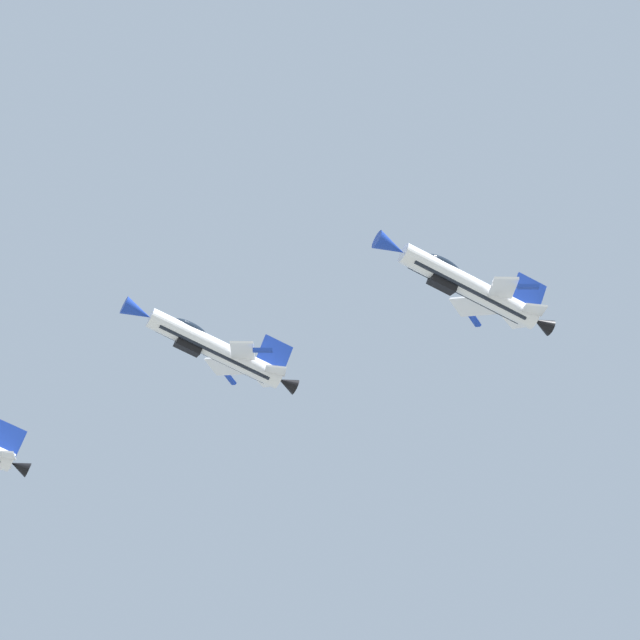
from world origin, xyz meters
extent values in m
cone|color=black|center=(-66.05, 24.17, 105.90)|extent=(1.71, 1.89, 1.36)
cube|color=white|center=(-65.36, 22.29, 104.88)|extent=(2.41, 2.40, 1.59)
cube|color=#1938A8|center=(-65.36, 21.99, 107.25)|extent=(2.47, 2.98, 2.07)
cylinder|color=white|center=(-45.57, 28.88, 105.28)|extent=(4.61, 12.05, 1.70)
cube|color=black|center=(-45.88, 28.96, 104.95)|extent=(3.76, 10.09, 1.29)
cone|color=#1938A8|center=(-47.33, 21.95, 105.28)|extent=(2.11, 2.71, 1.56)
cone|color=black|center=(-43.90, 35.42, 105.28)|extent=(1.71, 1.89, 1.36)
ellipsoid|color=#192333|center=(-45.79, 26.21, 105.74)|extent=(2.30, 3.48, 1.56)
cube|color=black|center=(-46.65, 26.92, 104.70)|extent=(1.87, 2.47, 1.37)
cube|color=white|center=(-43.39, 30.09, 103.41)|extent=(3.61, 3.53, 3.07)
cube|color=#1938A8|center=(-41.65, 30.80, 101.95)|extent=(1.49, 1.56, 0.56)
cube|color=white|center=(-47.02, 31.02, 107.04)|extent=(3.52, 2.59, 3.07)
cube|color=#1938A8|center=(-48.21, 32.47, 108.50)|extent=(0.93, 1.69, 0.56)
cube|color=white|center=(-43.25, 33.55, 104.22)|extent=(2.37, 2.37, 1.65)
cube|color=white|center=(-45.37, 34.09, 106.34)|extent=(1.90, 1.91, 1.65)
cube|color=#1938A8|center=(-43.17, 33.22, 106.58)|extent=(2.53, 3.00, 2.01)
cylinder|color=white|center=(-26.35, 38.80, 101.65)|extent=(4.61, 12.05, 1.70)
cube|color=black|center=(-26.67, 38.88, 101.32)|extent=(3.75, 10.09, 1.30)
cone|color=#1938A8|center=(-28.11, 31.87, 101.65)|extent=(2.11, 2.71, 1.56)
cone|color=black|center=(-24.69, 45.34, 101.65)|extent=(1.71, 1.89, 1.36)
ellipsoid|color=#192333|center=(-26.57, 36.13, 102.10)|extent=(2.30, 3.48, 1.56)
cube|color=black|center=(-27.43, 36.85, 101.08)|extent=(1.87, 2.47, 1.37)
cube|color=white|center=(-24.19, 40.02, 99.75)|extent=(3.59, 3.50, 3.10)
cube|color=#1938A8|center=(-22.47, 40.74, 98.27)|extent=(1.49, 1.56, 0.56)
cube|color=white|center=(-27.78, 40.94, 103.43)|extent=(3.48, 2.59, 3.10)
cube|color=#1938A8|center=(-28.95, 42.39, 104.91)|extent=(0.93, 1.68, 0.56)
cube|color=white|center=(-24.04, 43.48, 100.58)|extent=(2.35, 2.36, 1.66)
cube|color=white|center=(-26.14, 44.01, 102.73)|extent=(1.89, 1.91, 1.66)
cube|color=#1938A8|center=(-23.93, 43.14, 102.94)|extent=(2.55, 3.01, 1.99)
camera|label=1|loc=(-1.34, -0.51, 1.58)|focal=78.91mm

